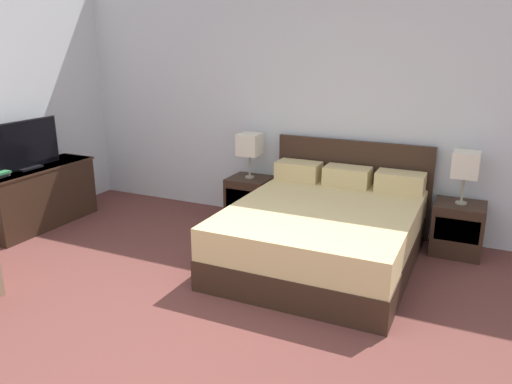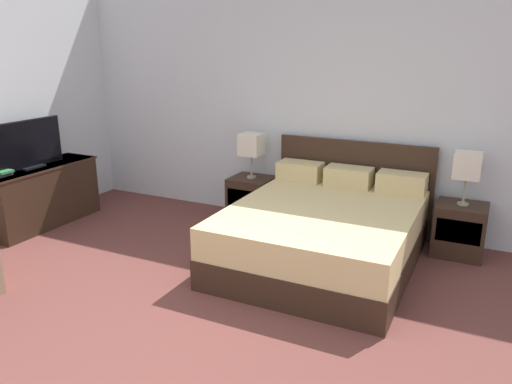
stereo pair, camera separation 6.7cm
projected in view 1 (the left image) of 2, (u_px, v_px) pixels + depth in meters
ground_plane at (147, 379)px, 3.17m from camera, size 9.70×9.70×0.00m
wall_back at (317, 103)px, 5.59m from camera, size 7.38×0.06×2.80m
bed at (324, 231)px, 4.81m from camera, size 1.73×2.07×1.02m
nightstand_left at (250, 199)px, 5.94m from camera, size 0.48×0.44×0.52m
nightstand_right at (458, 229)px, 4.99m from camera, size 0.48×0.44×0.52m
table_lamp_left at (250, 145)px, 5.75m from camera, size 0.25×0.25×0.52m
table_lamp_right at (466, 165)px, 4.81m from camera, size 0.25×0.25×0.52m
dresser at (38, 195)px, 5.73m from camera, size 0.48×1.38×0.70m
tv at (25, 146)px, 5.48m from camera, size 0.18×0.89×0.54m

